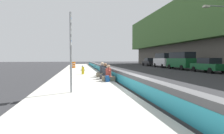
{
  "coord_description": "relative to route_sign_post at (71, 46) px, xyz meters",
  "views": [
    {
      "loc": [
        -8.41,
        2.8,
        1.69
      ],
      "look_at": [
        6.52,
        0.06,
        0.95
      ],
      "focal_mm": 29.48,
      "sensor_mm": 36.0,
      "label": 1
    }
  ],
  "objects": [
    {
      "name": "parked_car_third",
      "position": [
        10.66,
        -15.34,
        -1.37
      ],
      "size": [
        4.5,
        1.95,
        1.71
      ],
      "color": "#145128",
      "rests_on": "ground_plane"
    },
    {
      "name": "sidewalk_strip",
      "position": [
        -0.06,
        -0.47,
        -2.16
      ],
      "size": [
        80.0,
        4.4,
        0.14
      ],
      "primitive_type": "cube",
      "color": "#B5B2A8",
      "rests_on": "ground_plane"
    },
    {
      "name": "street_lamp",
      "position": [
        9.62,
        -16.29,
        2.41
      ],
      "size": [
        0.44,
        3.15,
        7.57
      ],
      "color": "#9E9EA3",
      "rests_on": "ground_plane"
    },
    {
      "name": "parked_car_far",
      "position": [
        28.97,
        -15.36,
        -1.37
      ],
      "size": [
        4.53,
        2.02,
        1.71
      ],
      "color": "black",
      "rests_on": "ground_plane"
    },
    {
      "name": "construction_barrel",
      "position": [
        21.2,
        0.39,
        -1.61
      ],
      "size": [
        0.54,
        0.54,
        0.95
      ],
      "color": "orange",
      "rests_on": "sidewalk_strip"
    },
    {
      "name": "seated_person_far",
      "position": [
        7.82,
        -2.39,
        -1.77
      ],
      "size": [
        0.77,
        0.86,
        1.04
      ],
      "color": "black",
      "rests_on": "sidewalk_strip"
    },
    {
      "name": "ground_plane",
      "position": [
        -0.06,
        -3.12,
        -2.23
      ],
      "size": [
        160.0,
        160.0,
        0.0
      ],
      "primitive_type": "plane",
      "color": "#2B2B2D",
      "rests_on": "ground"
    },
    {
      "name": "seated_person_rear",
      "position": [
        6.62,
        -2.26,
        -1.71
      ],
      "size": [
        0.84,
        0.95,
        1.21
      ],
      "color": "#706651",
      "rests_on": "sidewalk_strip"
    },
    {
      "name": "seated_person_foreground",
      "position": [
        3.91,
        -2.35,
        -1.75
      ],
      "size": [
        0.74,
        0.85,
        1.1
      ],
      "color": "#706651",
      "rests_on": "sidewalk_strip"
    },
    {
      "name": "backpack",
      "position": [
        3.41,
        -2.19,
        -1.9
      ],
      "size": [
        0.32,
        0.28,
        0.4
      ],
      "color": "navy",
      "rests_on": "sidewalk_strip"
    },
    {
      "name": "fire_hydrant",
      "position": [
        9.38,
        -0.75,
        -1.65
      ],
      "size": [
        0.26,
        0.46,
        0.88
      ],
      "color": "gold",
      "rests_on": "sidewalk_strip"
    },
    {
      "name": "parked_car_midline",
      "position": [
        22.39,
        -15.45,
        -0.88
      ],
      "size": [
        5.15,
        2.22,
        2.56
      ],
      "color": "silver",
      "rests_on": "ground_plane"
    },
    {
      "name": "jersey_barrier",
      "position": [
        -0.06,
        -3.12,
        -1.81
      ],
      "size": [
        76.0,
        0.45,
        0.85
      ],
      "color": "#545456",
      "rests_on": "ground_plane"
    },
    {
      "name": "parked_car_fourth",
      "position": [
        16.39,
        -15.3,
        -0.88
      ],
      "size": [
        5.17,
        2.24,
        2.56
      ],
      "color": "#145128",
      "rests_on": "ground_plane"
    },
    {
      "name": "route_sign_post",
      "position": [
        0.0,
        0.0,
        0.0
      ],
      "size": [
        0.44,
        0.09,
        3.6
      ],
      "color": "gray",
      "rests_on": "sidewalk_strip"
    },
    {
      "name": "seated_person_middle",
      "position": [
        5.14,
        -2.31,
        -1.73
      ],
      "size": [
        0.79,
        0.9,
        1.17
      ],
      "color": "#424247",
      "rests_on": "sidewalk_strip"
    }
  ]
}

